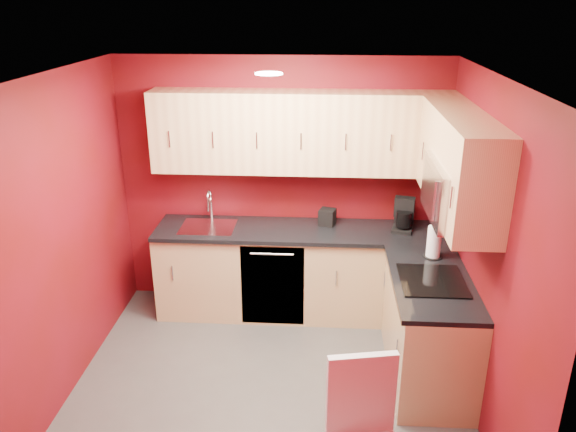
# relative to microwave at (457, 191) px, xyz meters

# --- Properties ---
(floor) EXTENTS (3.20, 3.20, 0.00)m
(floor) POSITION_rel_microwave_xyz_m (-1.39, -0.20, -1.66)
(floor) COLOR #454341
(floor) RESTS_ON ground
(ceiling) EXTENTS (3.20, 3.20, 0.00)m
(ceiling) POSITION_rel_microwave_xyz_m (-1.39, -0.20, 0.84)
(ceiling) COLOR white
(ceiling) RESTS_ON wall_back
(wall_back) EXTENTS (3.20, 0.00, 3.20)m
(wall_back) POSITION_rel_microwave_xyz_m (-1.39, 1.30, -0.41)
(wall_back) COLOR maroon
(wall_back) RESTS_ON floor
(wall_front) EXTENTS (3.20, 0.00, 3.20)m
(wall_front) POSITION_rel_microwave_xyz_m (-1.39, -1.70, -0.41)
(wall_front) COLOR maroon
(wall_front) RESTS_ON floor
(wall_left) EXTENTS (0.00, 3.00, 3.00)m
(wall_left) POSITION_rel_microwave_xyz_m (-2.99, -0.20, -0.41)
(wall_left) COLOR maroon
(wall_left) RESTS_ON floor
(wall_right) EXTENTS (0.00, 3.00, 3.00)m
(wall_right) POSITION_rel_microwave_xyz_m (0.21, -0.20, -0.41)
(wall_right) COLOR maroon
(wall_right) RESTS_ON floor
(base_cabinets_back) EXTENTS (2.80, 0.60, 0.87)m
(base_cabinets_back) POSITION_rel_microwave_xyz_m (-1.19, 1.00, -1.22)
(base_cabinets_back) COLOR tan
(base_cabinets_back) RESTS_ON floor
(base_cabinets_right) EXTENTS (0.60, 1.30, 0.87)m
(base_cabinets_right) POSITION_rel_microwave_xyz_m (-0.09, 0.05, -1.22)
(base_cabinets_right) COLOR tan
(base_cabinets_right) RESTS_ON floor
(countertop_back) EXTENTS (2.80, 0.63, 0.04)m
(countertop_back) POSITION_rel_microwave_xyz_m (-1.19, 0.99, -0.77)
(countertop_back) COLOR black
(countertop_back) RESTS_ON base_cabinets_back
(countertop_right) EXTENTS (0.63, 1.27, 0.04)m
(countertop_right) POSITION_rel_microwave_xyz_m (-0.11, 0.04, -0.77)
(countertop_right) COLOR black
(countertop_right) RESTS_ON base_cabinets_right
(upper_cabinets_back) EXTENTS (2.80, 0.35, 0.75)m
(upper_cabinets_back) POSITION_rel_microwave_xyz_m (-1.19, 1.13, 0.17)
(upper_cabinets_back) COLOR #E9BF84
(upper_cabinets_back) RESTS_ON wall_back
(upper_cabinets_right) EXTENTS (0.35, 1.55, 0.75)m
(upper_cabinets_right) POSITION_rel_microwave_xyz_m (0.03, 0.24, 0.23)
(upper_cabinets_right) COLOR #E9BF84
(upper_cabinets_right) RESTS_ON wall_right
(microwave) EXTENTS (0.42, 0.76, 0.42)m
(microwave) POSITION_rel_microwave_xyz_m (0.00, 0.00, 0.00)
(microwave) COLOR silver
(microwave) RESTS_ON upper_cabinets_right
(cooktop) EXTENTS (0.50, 0.55, 0.01)m
(cooktop) POSITION_rel_microwave_xyz_m (-0.11, 0.00, -0.74)
(cooktop) COLOR black
(cooktop) RESTS_ON countertop_right
(sink) EXTENTS (0.52, 0.42, 0.35)m
(sink) POSITION_rel_microwave_xyz_m (-2.09, 1.00, -0.72)
(sink) COLOR silver
(sink) RESTS_ON countertop_back
(dishwasher_front) EXTENTS (0.60, 0.02, 0.82)m
(dishwasher_front) POSITION_rel_microwave_xyz_m (-1.44, 0.71, -1.22)
(dishwasher_front) COLOR black
(dishwasher_front) RESTS_ON base_cabinets_back
(downlight) EXTENTS (0.20, 0.20, 0.01)m
(downlight) POSITION_rel_microwave_xyz_m (-1.39, 0.10, 0.82)
(downlight) COLOR white
(downlight) RESTS_ON ceiling
(coffee_maker) EXTENTS (0.24, 0.28, 0.31)m
(coffee_maker) POSITION_rel_microwave_xyz_m (-0.22, 1.02, -0.59)
(coffee_maker) COLOR black
(coffee_maker) RESTS_ON countertop_back
(napkin_holder) EXTENTS (0.18, 0.18, 0.16)m
(napkin_holder) POSITION_rel_microwave_xyz_m (-0.94, 1.12, -0.67)
(napkin_holder) COLOR black
(napkin_holder) RESTS_ON countertop_back
(paper_towel) EXTENTS (0.19, 0.19, 0.28)m
(paper_towel) POSITION_rel_microwave_xyz_m (-0.03, 0.45, -0.61)
(paper_towel) COLOR white
(paper_towel) RESTS_ON countertop_right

